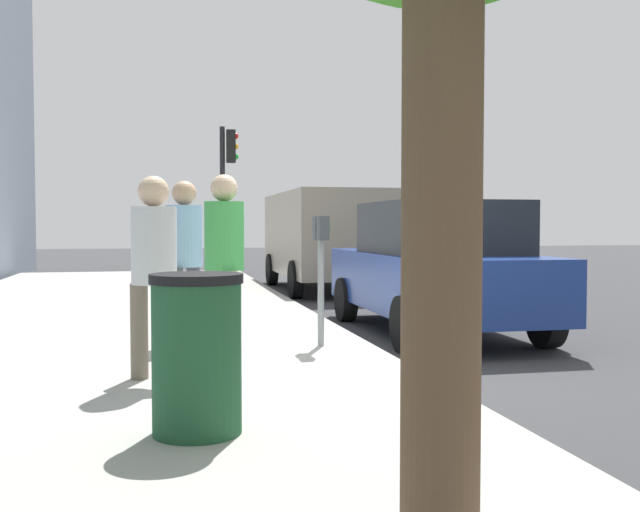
# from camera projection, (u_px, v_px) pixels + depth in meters

# --- Properties ---
(ground_plane) EXTENTS (80.00, 80.00, 0.00)m
(ground_plane) POSITION_uv_depth(u_px,v_px,m) (379.00, 362.00, 7.83)
(ground_plane) COLOR #38383A
(ground_plane) RESTS_ON ground
(sidewalk_slab) EXTENTS (28.00, 6.00, 0.15)m
(sidewalk_slab) POSITION_uv_depth(u_px,v_px,m) (87.00, 367.00, 7.18)
(sidewalk_slab) COLOR #A8A59E
(sidewalk_slab) RESTS_ON ground_plane
(parking_meter) EXTENTS (0.36, 0.12, 1.41)m
(parking_meter) POSITION_uv_depth(u_px,v_px,m) (321.00, 253.00, 7.92)
(parking_meter) COLOR gray
(parking_meter) RESTS_ON sidewalk_slab
(pedestrian_at_meter) EXTENTS (0.54, 0.40, 1.82)m
(pedestrian_at_meter) POSITION_uv_depth(u_px,v_px,m) (224.00, 248.00, 7.31)
(pedestrian_at_meter) COLOR tan
(pedestrian_at_meter) RESTS_ON sidewalk_slab
(pedestrian_bystander) EXTENTS (0.42, 0.41, 1.72)m
(pedestrian_bystander) POSITION_uv_depth(u_px,v_px,m) (154.00, 262.00, 6.11)
(pedestrian_bystander) COLOR #726656
(pedestrian_bystander) RESTS_ON sidewalk_slab
(parking_officer) EXTENTS (0.49, 0.39, 1.80)m
(parking_officer) POSITION_uv_depth(u_px,v_px,m) (185.00, 248.00, 8.04)
(parking_officer) COLOR #47474C
(parking_officer) RESTS_ON sidewalk_slab
(parked_sedan_near) EXTENTS (4.42, 2.00, 1.77)m
(parked_sedan_near) POSITION_uv_depth(u_px,v_px,m) (436.00, 267.00, 9.86)
(parked_sedan_near) COLOR navy
(parked_sedan_near) RESTS_ON ground_plane
(parked_van_far) EXTENTS (5.22, 2.17, 2.18)m
(parked_van_far) POSITION_uv_depth(u_px,v_px,m) (324.00, 234.00, 16.41)
(parked_van_far) COLOR gray
(parked_van_far) RESTS_ON ground_plane
(traffic_signal) EXTENTS (0.24, 0.44, 3.60)m
(traffic_signal) POSITION_uv_depth(u_px,v_px,m) (227.00, 177.00, 17.05)
(traffic_signal) COLOR black
(traffic_signal) RESTS_ON sidewalk_slab
(trash_bin) EXTENTS (0.59, 0.59, 1.01)m
(trash_bin) POSITION_uv_depth(u_px,v_px,m) (197.00, 353.00, 4.60)
(trash_bin) COLOR #1E4C2D
(trash_bin) RESTS_ON sidewalk_slab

